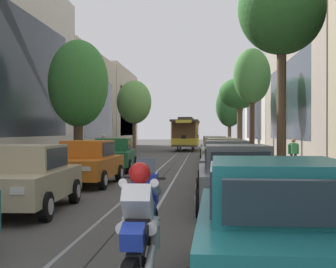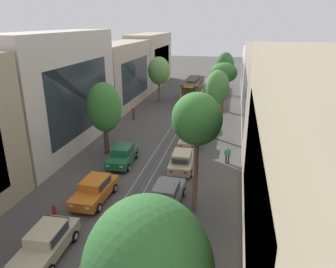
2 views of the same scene
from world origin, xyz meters
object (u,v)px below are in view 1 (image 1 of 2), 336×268
(parked_car_beige_fifth_right, at_px, (218,150))
(pedestrian_on_right_pavement, at_px, (293,152))
(parked_car_green_fourth_left, at_px, (114,154))
(street_tree_kerb_right_far, at_px, (229,107))
(street_tree_kerb_right_mid, at_px, (252,77))
(street_tree_kerb_right_fourth, at_px, (240,94))
(street_tree_kerb_left_second, at_px, (78,84))
(pedestrian_on_left_pavement, at_px, (103,144))
(motorcycle_with_rider, at_px, (140,224))
(parked_car_beige_fourth_right, at_px, (223,155))
(parked_car_grey_mid_right, at_px, (227,162))
(fire_hydrant, at_px, (15,180))
(parked_car_teal_near_right, at_px, (276,226))
(street_tree_kerb_left_mid, at_px, (134,102))
(street_tree_kerb_right_second, at_px, (282,11))
(parked_car_white_sixth_right, at_px, (214,147))
(cable_car_trolley, at_px, (186,134))
(parked_car_beige_second_left, at_px, (26,178))
(parked_car_orange_mid_left, at_px, (87,163))
(parked_car_grey_second_right, at_px, (236,177))

(parked_car_beige_fifth_right, relative_size, pedestrian_on_right_pavement, 2.84)
(parked_car_green_fourth_left, xyz_separation_m, street_tree_kerb_right_far, (7.19, 30.42, 3.82))
(parked_car_beige_fifth_right, bearing_deg, parked_car_green_fourth_left, -133.59)
(street_tree_kerb_right_mid, bearing_deg, street_tree_kerb_right_fourth, 89.56)
(street_tree_kerb_left_second, relative_size, pedestrian_on_left_pavement, 4.00)
(motorcycle_with_rider, bearing_deg, parked_car_beige_fourth_right, 84.53)
(street_tree_kerb_right_fourth, bearing_deg, parked_car_grey_mid_right, -95.34)
(pedestrian_on_left_pavement, bearing_deg, fire_hydrant, -85.60)
(parked_car_teal_near_right, distance_m, parked_car_grey_mid_right, 11.73)
(street_tree_kerb_left_second, xyz_separation_m, street_tree_kerb_left_mid, (-0.01, 20.93, 0.30))
(street_tree_kerb_right_second, relative_size, street_tree_kerb_right_fourth, 1.20)
(street_tree_kerb_left_mid, xyz_separation_m, street_tree_kerb_right_fourth, (9.70, -3.49, 0.44))
(parked_car_white_sixth_right, relative_size, street_tree_kerb_left_mid, 0.65)
(street_tree_kerb_right_fourth, height_order, street_tree_kerb_right_far, street_tree_kerb_right_far)
(parked_car_beige_fourth_right, relative_size, cable_car_trolley, 0.48)
(pedestrian_on_right_pavement, bearing_deg, fire_hydrant, -134.70)
(parked_car_grey_mid_right, xyz_separation_m, pedestrian_on_right_pavement, (3.74, 7.64, 0.07))
(parked_car_grey_mid_right, relative_size, parked_car_beige_fifth_right, 1.00)
(parked_car_beige_fifth_right, bearing_deg, parked_car_white_sixth_right, 90.41)
(parked_car_white_sixth_right, bearing_deg, pedestrian_on_right_pavement, -68.60)
(parked_car_beige_second_left, relative_size, parked_car_white_sixth_right, 1.00)
(motorcycle_with_rider, relative_size, pedestrian_on_right_pavement, 1.25)
(parked_car_teal_near_right, bearing_deg, parked_car_green_fourth_left, 106.39)
(parked_car_beige_fourth_right, relative_size, pedestrian_on_right_pavement, 2.84)
(parked_car_green_fourth_left, bearing_deg, street_tree_kerb_left_mid, 95.58)
(street_tree_kerb_left_second, height_order, street_tree_kerb_left_mid, street_tree_kerb_left_mid)
(parked_car_orange_mid_left, xyz_separation_m, pedestrian_on_right_pavement, (8.69, 8.02, 0.07))
(street_tree_kerb_left_mid, xyz_separation_m, street_tree_kerb_right_mid, (9.61, -14.83, 0.67))
(parked_car_green_fourth_left, relative_size, cable_car_trolley, 0.48)
(cable_car_trolley, relative_size, fire_hydrant, 10.90)
(motorcycle_with_rider, bearing_deg, parked_car_grey_second_right, 76.40)
(parked_car_orange_mid_left, relative_size, pedestrian_on_right_pavement, 2.84)
(parked_car_green_fourth_left, bearing_deg, street_tree_kerb_right_mid, 47.31)
(parked_car_teal_near_right, distance_m, pedestrian_on_right_pavement, 19.72)
(parked_car_green_fourth_left, bearing_deg, parked_car_beige_second_left, -89.84)
(street_tree_kerb_right_fourth, xyz_separation_m, pedestrian_on_left_pavement, (-10.62, -6.47, -4.17))
(street_tree_kerb_left_mid, relative_size, cable_car_trolley, 0.74)
(parked_car_white_sixth_right, bearing_deg, street_tree_kerb_right_far, 83.65)
(parked_car_orange_mid_left, relative_size, fire_hydrant, 5.24)
(street_tree_kerb_left_second, height_order, street_tree_kerb_right_second, street_tree_kerb_right_second)
(parked_car_teal_near_right, xyz_separation_m, fire_hydrant, (-6.63, 8.88, -0.38))
(pedestrian_on_right_pavement, bearing_deg, parked_car_grey_second_right, -106.11)
(motorcycle_with_rider, bearing_deg, cable_car_trolley, 91.23)
(street_tree_kerb_left_second, bearing_deg, parked_car_teal_near_right, -69.18)
(parked_car_beige_fourth_right, distance_m, street_tree_kerb_left_second, 8.48)
(street_tree_kerb_right_far, bearing_deg, motorcycle_with_rider, -94.36)
(street_tree_kerb_left_mid, distance_m, street_tree_kerb_right_mid, 17.69)
(street_tree_kerb_left_mid, bearing_deg, parked_car_grey_mid_right, -75.53)
(parked_car_grey_mid_right, distance_m, parked_car_beige_fifth_right, 11.09)
(parked_car_teal_near_right, distance_m, street_tree_kerb_right_far, 48.03)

